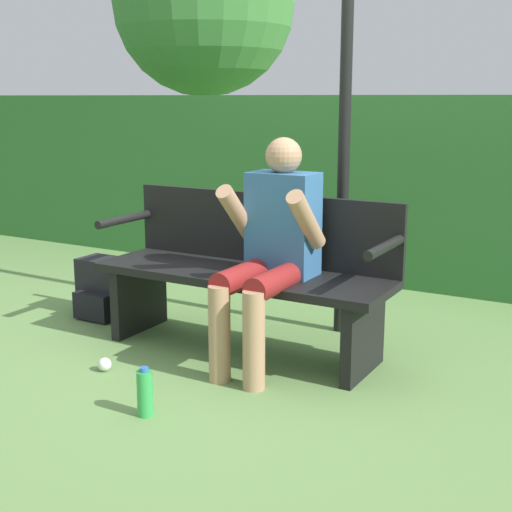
{
  "coord_description": "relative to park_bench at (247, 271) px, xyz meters",
  "views": [
    {
      "loc": [
        1.96,
        -3.27,
        1.4
      ],
      "look_at": [
        0.15,
        -0.1,
        0.58
      ],
      "focal_mm": 50.0,
      "sensor_mm": 36.0,
      "label": 1
    }
  ],
  "objects": [
    {
      "name": "backpack",
      "position": [
        -1.1,
        0.05,
        -0.27
      ],
      "size": [
        0.35,
        0.29,
        0.38
      ],
      "color": "black",
      "rests_on": "ground"
    },
    {
      "name": "hedge_back",
      "position": [
        0.0,
        1.93,
        0.26
      ],
      "size": [
        12.0,
        0.57,
        1.41
      ],
      "color": "#337033",
      "rests_on": "ground"
    },
    {
      "name": "ground_plane",
      "position": [
        0.0,
        -0.06,
        -0.44
      ],
      "size": [
        40.0,
        40.0,
        0.0
      ],
      "primitive_type": "plane",
      "color": "#668E4C"
    },
    {
      "name": "litter_crumple",
      "position": [
        -0.46,
        -0.69,
        -0.41
      ],
      "size": [
        0.07,
        0.07,
        0.07
      ],
      "color": "silver",
      "rests_on": "ground"
    },
    {
      "name": "signpost",
      "position": [
        0.34,
        0.53,
        1.18
      ],
      "size": [
        0.34,
        0.09,
        2.95
      ],
      "color": "black",
      "rests_on": "ground"
    },
    {
      "name": "tree",
      "position": [
        -2.86,
        3.9,
        1.98
      ],
      "size": [
        2.1,
        2.1,
        3.5
      ],
      "color": "brown",
      "rests_on": "ground"
    },
    {
      "name": "person_seated",
      "position": [
        0.23,
        -0.14,
        0.21
      ],
      "size": [
        0.49,
        0.65,
        1.19
      ],
      "color": "#336699",
      "rests_on": "ground"
    },
    {
      "name": "water_bottle",
      "position": [
        0.06,
        -1.0,
        -0.34
      ],
      "size": [
        0.07,
        0.07,
        0.23
      ],
      "color": "green",
      "rests_on": "ground"
    },
    {
      "name": "park_bench",
      "position": [
        0.0,
        0.0,
        0.0
      ],
      "size": [
        1.69,
        0.52,
        0.86
      ],
      "color": "black",
      "rests_on": "ground"
    }
  ]
}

